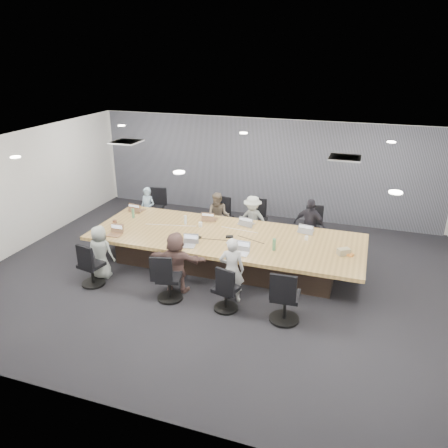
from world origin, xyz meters
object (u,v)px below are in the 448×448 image
(laptop_1, at_px, (211,219))
(bottle_clear, at_px, (185,220))
(chair_1, at_px, (223,221))
(bottle_green_left, at_px, (133,213))
(mug_brown, at_px, (115,223))
(person_0, at_px, (148,209))
(person_6, at_px, (232,270))
(person_4, at_px, (100,252))
(person_2, at_px, (252,220))
(chair_4, at_px, (92,268))
(conference_table, at_px, (225,249))
(person_1, at_px, (218,216))
(chair_5, at_px, (169,281))
(canvas_bag, at_px, (344,252))
(person_3, at_px, (309,226))
(person_5, at_px, (176,262))
(laptop_5, at_px, (187,246))
(chair_0, at_px, (154,211))
(chair_7, at_px, (285,300))
(laptop_3, at_px, (306,231))
(bottle_green_right, at_px, (274,244))
(stapler, at_px, (238,243))
(chair_6, at_px, (226,293))
(chair_2, at_px, (256,223))
(laptop_4, at_px, (114,235))
(snack_packet, at_px, (349,254))
(laptop_0, at_px, (137,210))
(laptop_2, at_px, (246,224))
(laptop_6, at_px, (240,254))
(chair_3, at_px, (310,231))

(laptop_1, xyz_separation_m, bottle_clear, (-0.46, -0.46, 0.10))
(chair_1, xyz_separation_m, bottle_clear, (-0.46, -1.36, 0.48))
(bottle_green_left, xyz_separation_m, mug_brown, (-0.18, -0.55, -0.06))
(person_0, bearing_deg, person_6, -32.13)
(person_4, relative_size, bottle_clear, 5.61)
(person_2, xyz_separation_m, bottle_clear, (-1.35, -1.01, 0.22))
(person_0, bearing_deg, chair_4, -76.31)
(conference_table, distance_m, person_1, 1.51)
(chair_5, relative_size, canvas_bag, 3.28)
(person_0, xyz_separation_m, person_3, (4.29, 0.00, 0.08))
(laptop_1, height_order, person_5, person_5)
(laptop_5, height_order, canvas_bag, canvas_bag)
(person_1, height_order, bottle_clear, person_1)
(chair_0, bearing_deg, canvas_bag, 149.21)
(chair_7, relative_size, person_6, 0.65)
(laptop_3, distance_m, person_6, 2.40)
(chair_7, distance_m, bottle_green_left, 4.65)
(bottle_green_right, height_order, stapler, bottle_green_right)
(person_1, xyz_separation_m, person_5, (0.07, -2.70, 0.02))
(person_1, relative_size, person_5, 0.97)
(chair_7, height_order, canvas_bag, canvas_bag)
(conference_table, distance_m, chair_6, 1.80)
(person_0, xyz_separation_m, stapler, (3.04, -1.68, 0.18))
(chair_1, xyz_separation_m, canvas_bag, (3.19, -1.85, 0.44))
(person_0, xyz_separation_m, bottle_green_left, (0.17, -1.04, 0.27))
(chair_6, distance_m, person_0, 4.45)
(chair_4, distance_m, canvas_bag, 5.13)
(mug_brown, bearing_deg, chair_2, 33.83)
(laptop_4, distance_m, person_6, 2.96)
(chair_2, xyz_separation_m, mug_brown, (-2.90, -1.94, 0.38))
(chair_1, distance_m, laptop_1, 0.98)
(stapler, xyz_separation_m, snack_packet, (2.26, 0.19, -0.01))
(chair_2, relative_size, canvas_bag, 3.52)
(laptop_4, bearing_deg, chair_5, -28.67)
(laptop_0, bearing_deg, stapler, 166.23)
(person_2, relative_size, laptop_2, 3.53)
(chair_1, height_order, mug_brown, mug_brown)
(person_4, xyz_separation_m, laptop_4, (0.00, 0.55, 0.16))
(chair_2, bearing_deg, chair_7, 117.24)
(person_5, distance_m, canvas_bag, 3.35)
(chair_7, height_order, person_1, person_1)
(person_4, relative_size, laptop_6, 3.63)
(person_0, relative_size, bottle_green_right, 4.65)
(laptop_0, bearing_deg, person_4, 105.04)
(mug_brown, bearing_deg, laptop_6, -9.78)
(chair_5, height_order, laptop_5, chair_5)
(chair_0, height_order, chair_5, chair_0)
(chair_3, xyz_separation_m, person_3, (0.00, -0.35, 0.28))
(person_4, relative_size, mug_brown, 10.14)
(laptop_0, relative_size, bottle_green_right, 1.38)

